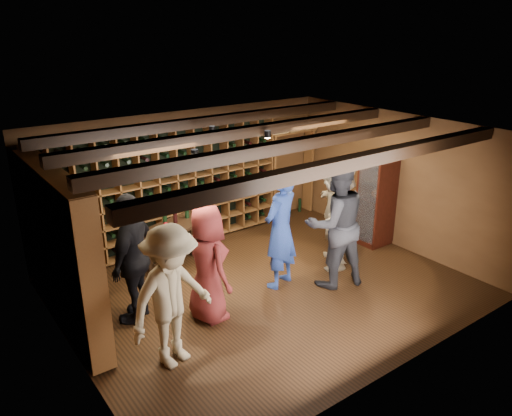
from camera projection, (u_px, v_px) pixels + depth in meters
ground at (267, 288)px, 7.96m from camera, size 6.00×6.00×0.00m
room_shell at (266, 138)px, 7.15m from camera, size 6.00×6.00×6.00m
wine_rack_back at (166, 189)px, 9.03m from camera, size 4.65×0.30×2.20m
wine_rack_left at (60, 250)px, 6.61m from camera, size 0.30×2.65×2.20m
crate_shelf at (291, 145)px, 10.50m from camera, size 1.20×0.32×2.07m
display_cabinet at (376, 201)px, 9.31m from camera, size 0.55×0.50×1.75m
man_blue_shirt at (280, 229)px, 7.75m from camera, size 0.82×0.67×1.93m
man_grey_suit at (335, 224)px, 7.77m from camera, size 1.18×1.02×2.08m
guest_red_floral at (208, 264)px, 6.89m from camera, size 0.55×0.83×1.70m
guest_woman_black at (133, 258)px, 6.85m from camera, size 1.13×1.08×1.88m
guest_khaki at (172, 297)px, 5.93m from camera, size 1.31×0.94×1.83m
guest_beige at (337, 213)px, 8.47m from camera, size 1.60×1.67×1.89m
tasting_table at (180, 228)px, 8.31m from camera, size 1.27×0.91×1.14m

